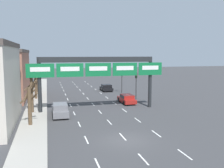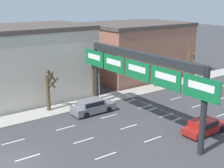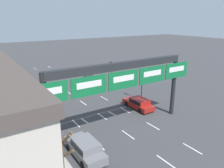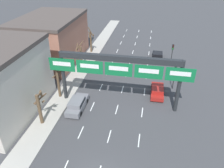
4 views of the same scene
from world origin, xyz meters
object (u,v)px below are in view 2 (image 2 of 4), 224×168
object	(u,v)px
tree_bare_closest	(49,89)
tree_bare_furthest	(94,79)
sign_gantry	(139,68)
traffic_light_far_end	(203,111)
tree_bare_third	(190,63)
car_red	(204,126)
car_grey	(92,106)
tree_bare_second	(156,71)

from	to	relation	value
tree_bare_closest	tree_bare_furthest	bearing A→B (deg)	91.14
sign_gantry	traffic_light_far_end	size ratio (longest dim) A/B	3.54
traffic_light_far_end	tree_bare_furthest	xyz separation A→B (m)	(-15.76, 0.29, -0.85)
tree_bare_third	tree_bare_furthest	world-z (taller)	tree_bare_third
car_red	car_grey	world-z (taller)	car_grey
car_grey	tree_bare_second	distance (m)	12.81
sign_gantry	traffic_light_far_end	xyz separation A→B (m)	(7.41, 0.02, -1.98)
sign_gantry	car_grey	xyz separation A→B (m)	(-5.06, -2.00, -4.76)
traffic_light_far_end	tree_bare_closest	distance (m)	16.58
car_red	tree_bare_second	size ratio (longest dim) A/B	1.00
traffic_light_far_end	tree_bare_furthest	size ratio (longest dim) A/B	1.02
car_red	tree_bare_furthest	size ratio (longest dim) A/B	0.90
car_grey	sign_gantry	bearing A→B (deg)	21.58
sign_gantry	traffic_light_far_end	distance (m)	7.67
tree_bare_second	tree_bare_third	distance (m)	6.83
tree_bare_closest	tree_bare_second	world-z (taller)	tree_bare_closest
car_red	tree_bare_third	bearing A→B (deg)	134.68
tree_bare_second	tree_bare_furthest	world-z (taller)	tree_bare_furthest
sign_gantry	tree_bare_closest	xyz separation A→B (m)	(-8.24, -5.37, -3.04)
tree_bare_closest	car_red	bearing A→B (deg)	33.36
tree_bare_closest	tree_bare_furthest	distance (m)	5.69
traffic_light_far_end	tree_bare_furthest	distance (m)	15.78
tree_bare_second	sign_gantry	bearing A→B (deg)	-50.80
sign_gantry	tree_bare_closest	world-z (taller)	sign_gantry
traffic_light_far_end	tree_bare_third	xyz separation A→B (m)	(-15.84, 17.08, -1.04)
car_red	car_grey	size ratio (longest dim) A/B	0.95
sign_gantry	tree_bare_third	bearing A→B (deg)	116.24
sign_gantry	tree_bare_furthest	world-z (taller)	sign_gantry
tree_bare_furthest	car_grey	bearing A→B (deg)	-35.11
car_red	tree_bare_furthest	xyz separation A→B (m)	(-13.46, -3.10, 2.02)
sign_gantry	tree_bare_furthest	size ratio (longest dim) A/B	3.61
tree_bare_closest	car_grey	bearing A→B (deg)	46.67
car_red	tree_bare_third	size ratio (longest dim) A/B	0.84
car_grey	tree_bare_third	bearing A→B (deg)	100.02
sign_gantry	tree_bare_closest	size ratio (longest dim) A/B	3.86
tree_bare_third	tree_bare_furthest	bearing A→B (deg)	-89.72
tree_bare_furthest	car_red	bearing A→B (deg)	12.97
sign_gantry	car_red	size ratio (longest dim) A/B	4.03
tree_bare_closest	tree_bare_third	world-z (taller)	tree_bare_third
car_grey	traffic_light_far_end	size ratio (longest dim) A/B	0.92
car_grey	car_red	bearing A→B (deg)	28.05
car_grey	tree_bare_second	world-z (taller)	tree_bare_second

